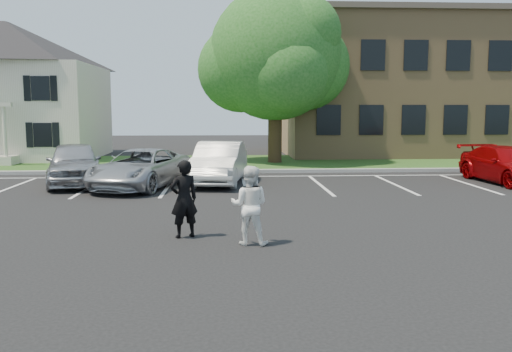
{
  "coord_description": "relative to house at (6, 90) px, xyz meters",
  "views": [
    {
      "loc": [
        -0.74,
        -11.64,
        2.85
      ],
      "look_at": [
        0.0,
        1.0,
        1.25
      ],
      "focal_mm": 38.0,
      "sensor_mm": 36.0,
      "label": 1
    }
  ],
  "objects": [
    {
      "name": "ground_plane",
      "position": [
        13.0,
        -19.97,
        -3.83
      ],
      "size": [
        90.0,
        90.0,
        0.0
      ],
      "primitive_type": "plane",
      "color": "black",
      "rests_on": "ground"
    },
    {
      "name": "curb",
      "position": [
        13.0,
        -7.97,
        -3.75
      ],
      "size": [
        40.0,
        0.3,
        0.15
      ],
      "primitive_type": "cube",
      "color": "gray",
      "rests_on": "ground"
    },
    {
      "name": "grass_strip",
      "position": [
        13.0,
        -3.97,
        -3.79
      ],
      "size": [
        44.0,
        8.0,
        0.08
      ],
      "primitive_type": "cube",
      "color": "#1A4017",
      "rests_on": "ground"
    },
    {
      "name": "stall_lines",
      "position": [
        14.4,
        -11.02,
        -3.82
      ],
      "size": [
        34.0,
        5.36,
        0.01
      ],
      "color": "silver",
      "rests_on": "ground"
    },
    {
      "name": "house",
      "position": [
        0.0,
        0.0,
        0.0
      ],
      "size": [
        10.3,
        9.22,
        7.6
      ],
      "color": "beige",
      "rests_on": "ground"
    },
    {
      "name": "office_building",
      "position": [
        27.0,
        2.02,
        0.33
      ],
      "size": [
        22.4,
        10.4,
        8.3
      ],
      "color": "#A78256",
      "rests_on": "ground"
    },
    {
      "name": "tree",
      "position": [
        14.92,
        -3.97,
        1.52
      ],
      "size": [
        7.8,
        7.2,
        8.8
      ],
      "color": "black",
      "rests_on": "ground"
    },
    {
      "name": "man_black_suit",
      "position": [
        11.36,
        -19.82,
        -2.97
      ],
      "size": [
        0.74,
        0.63,
        1.72
      ],
      "primitive_type": "imported",
      "rotation": [
        0.0,
        0.0,
        3.56
      ],
      "color": "black",
      "rests_on": "ground"
    },
    {
      "name": "man_white_shirt",
      "position": [
        12.77,
        -20.52,
        -3.0
      ],
      "size": [
        0.92,
        0.79,
        1.66
      ],
      "primitive_type": "imported",
      "rotation": [
        0.0,
        0.0,
        2.92
      ],
      "color": "white",
      "rests_on": "ground"
    },
    {
      "name": "car_silver_west",
      "position": [
        6.69,
        -11.28,
        -3.03
      ],
      "size": [
        3.02,
        5.02,
        1.6
      ],
      "primitive_type": "imported",
      "rotation": [
        0.0,
        0.0,
        0.26
      ],
      "color": "#A6A7AC",
      "rests_on": "ground"
    },
    {
      "name": "car_silver_minivan",
      "position": [
        9.28,
        -12.21,
        -3.14
      ],
      "size": [
        3.72,
        5.44,
        1.38
      ],
      "primitive_type": "imported",
      "rotation": [
        0.0,
        0.0,
        -0.31
      ],
      "color": "#A7A9AE",
      "rests_on": "ground"
    },
    {
      "name": "car_white_sedan",
      "position": [
        12.06,
        -11.22,
        -3.05
      ],
      "size": [
        2.31,
        4.93,
        1.56
      ],
      "primitive_type": "imported",
      "rotation": [
        0.0,
        0.0,
        -0.14
      ],
      "color": "silver",
      "rests_on": "ground"
    },
    {
      "name": "car_red_compact",
      "position": [
        22.99,
        -11.76,
        -3.14
      ],
      "size": [
        2.31,
        4.89,
        1.38
      ],
      "primitive_type": "imported",
      "rotation": [
        0.0,
        0.0,
        0.08
      ],
      "color": "#910306",
      "rests_on": "ground"
    }
  ]
}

